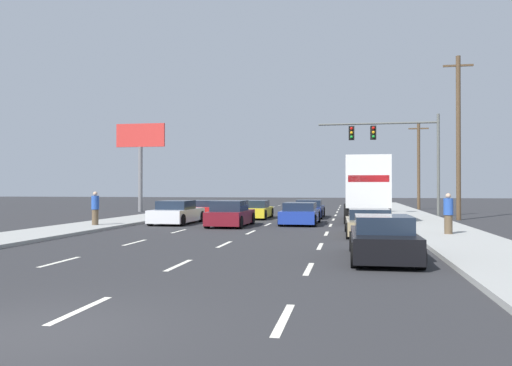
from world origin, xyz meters
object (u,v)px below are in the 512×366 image
(roadside_billboard, at_px, (140,148))
(traffic_signal_mast, at_px, (388,141))
(car_blue, at_px, (300,214))
(car_yellow, at_px, (255,210))
(car_tan, at_px, (369,223))
(pedestrian_near_corner, at_px, (448,214))
(car_maroon, at_px, (230,214))
(utility_pole_mid, at_px, (458,136))
(car_red, at_px, (205,209))
(car_navy, at_px, (309,210))
(pedestrian_mid_block, at_px, (95,208))
(box_truck, at_px, (366,186))
(utility_pole_far, at_px, (419,164))
(car_black, at_px, (383,239))
(car_white, at_px, (177,213))

(roadside_billboard, bearing_deg, traffic_signal_mast, -9.90)
(car_blue, distance_m, roadside_billboard, 19.57)
(car_yellow, distance_m, car_tan, 12.79)
(car_yellow, relative_size, pedestrian_near_corner, 2.53)
(car_maroon, relative_size, car_blue, 0.92)
(pedestrian_near_corner, bearing_deg, car_maroon, 157.51)
(utility_pole_mid, xyz_separation_m, roadside_billboard, (-23.88, 6.93, 0.04))
(car_red, bearing_deg, car_tan, -47.68)
(car_navy, height_order, pedestrian_near_corner, pedestrian_near_corner)
(traffic_signal_mast, xyz_separation_m, pedestrian_mid_block, (-15.33, -12.99, -4.30))
(traffic_signal_mast, bearing_deg, roadside_billboard, 170.10)
(traffic_signal_mast, bearing_deg, pedestrian_near_corner, -85.05)
(roadside_billboard, relative_size, pedestrian_mid_block, 4.37)
(car_maroon, xyz_separation_m, roadside_billboard, (-11.08, 14.35, 4.67))
(car_red, relative_size, pedestrian_near_corner, 2.50)
(box_truck, height_order, utility_pole_far, utility_pole_far)
(car_black, height_order, roadside_billboard, roadside_billboard)
(car_black, bearing_deg, box_truck, 89.95)
(car_navy, xyz_separation_m, car_blue, (-0.01, -6.25, 0.02))
(car_red, distance_m, utility_pole_mid, 17.03)
(car_tan, relative_size, utility_pole_mid, 0.44)
(traffic_signal_mast, bearing_deg, utility_pole_mid, -40.85)
(car_maroon, distance_m, traffic_signal_mast, 14.75)
(car_black, relative_size, utility_pole_far, 0.56)
(car_tan, bearing_deg, traffic_signal_mast, 82.87)
(utility_pole_mid, bearing_deg, pedestrian_near_corner, -103.06)
(car_blue, xyz_separation_m, car_tan, (3.49, -6.10, -0.05))
(car_tan, bearing_deg, car_blue, 119.75)
(car_black, relative_size, utility_pole_mid, 0.44)
(car_blue, bearing_deg, car_black, -75.04)
(car_navy, height_order, car_blue, car_blue)
(car_black, bearing_deg, utility_pole_mid, 72.96)
(traffic_signal_mast, bearing_deg, car_red, -165.06)
(car_navy, relative_size, car_tan, 0.98)
(car_white, distance_m, car_black, 16.38)
(car_blue, distance_m, utility_pole_far, 23.05)
(car_yellow, height_order, car_maroon, car_maroon)
(car_maroon, bearing_deg, car_white, 158.96)
(car_maroon, bearing_deg, traffic_signal_mast, 51.03)
(car_red, xyz_separation_m, roadside_billboard, (-7.52, 6.77, 4.75))
(car_blue, relative_size, pedestrian_near_corner, 2.80)
(roadside_billboard, bearing_deg, car_tan, -45.44)
(car_yellow, xyz_separation_m, utility_pole_far, (12.37, 16.28, 3.61))
(car_white, bearing_deg, car_blue, 6.99)
(car_maroon, xyz_separation_m, pedestrian_mid_block, (-6.53, -2.11, 0.36))
(car_blue, height_order, utility_pole_far, utility_pole_far)
(utility_pole_far, distance_m, roadside_billboard, 25.08)
(car_red, relative_size, car_blue, 0.89)
(car_yellow, bearing_deg, utility_pole_far, 52.77)
(car_tan, bearing_deg, car_maroon, 150.34)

